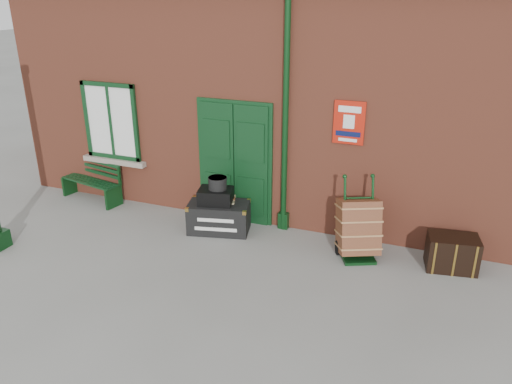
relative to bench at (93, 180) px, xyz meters
The scene contains 10 objects.
ground 3.67m from the bench, 21.15° to the right, with size 80.00×80.00×0.00m, color gray.
station_building 4.39m from the bench, 32.68° to the left, with size 10.30×4.30×4.36m.
bench is the anchor object (origin of this frame).
houdini_trunk 3.04m from the bench, ahead, with size 1.06×0.58×0.53m, color black.
strongbox 2.99m from the bench, ahead, with size 0.58×0.42×0.27m, color black.
hatbox 3.05m from the bench, ahead, with size 0.32×0.32×0.21m, color black.
suitcase_back 3.01m from the bench, ahead, with size 0.18×0.45×0.62m, color tan.
suitcase_front 3.19m from the bench, ahead, with size 0.16×0.40×0.54m, color tan.
porter_trolley 5.48m from the bench, ahead, with size 0.85×0.88×1.30m.
dark_trunk 6.91m from the bench, ahead, with size 0.75×0.49×0.54m, color black.
Camera 1 is at (3.13, -6.31, 4.06)m, focal length 35.00 mm.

